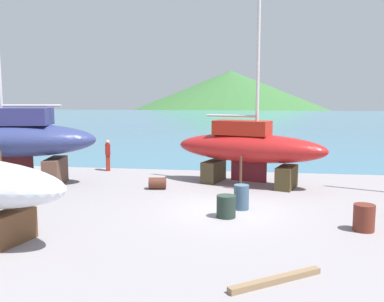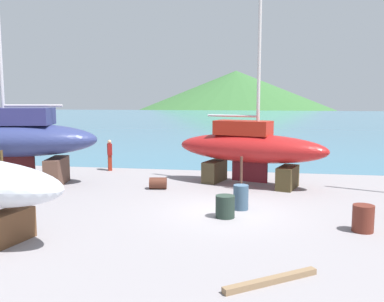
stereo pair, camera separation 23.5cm
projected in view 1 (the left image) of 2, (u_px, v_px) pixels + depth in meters
ground_plane at (222, 230)px, 13.35m from camera, size 42.87×42.87×0.00m
sea_water at (251, 120)px, 78.40m from camera, size 153.83×111.27×0.01m
headland_hill at (230, 107)px, 174.21m from camera, size 149.88×149.88×29.92m
sailboat_mid_port at (12, 140)px, 19.83m from camera, size 8.27×4.16×13.31m
sailboat_large_starboard at (248, 148)px, 20.03m from camera, size 7.61×4.17×11.15m
worker at (108, 155)px, 23.99m from camera, size 0.41×0.50×1.77m
barrel_blue_faded at (241, 197)px, 15.75m from camera, size 0.79×0.79×0.93m
barrel_rust_near at (364, 218)px, 13.20m from camera, size 0.88×0.88×0.85m
barrel_rust_mid at (226, 206)px, 14.69m from camera, size 0.88×0.88×0.78m
barrel_tipped_right at (157, 183)px, 19.26m from camera, size 0.85×0.65×0.53m
timber_plank_near at (276, 280)px, 9.52m from camera, size 2.14×1.63×0.14m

